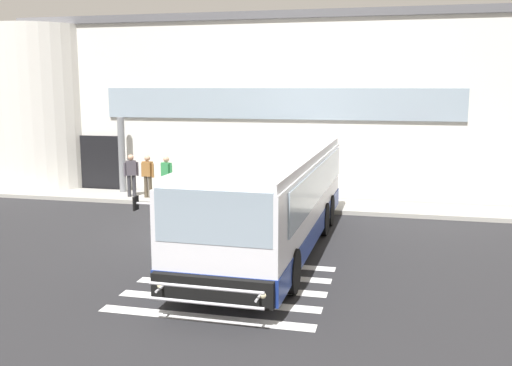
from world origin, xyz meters
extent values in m
cube|color=#232326|center=(0.00, 0.00, -0.01)|extent=(80.00, 90.00, 0.02)
cube|color=silver|center=(2.00, -6.00, 0.00)|extent=(4.40, 0.36, 0.01)
cube|color=silver|center=(2.00, -5.10, 0.00)|extent=(4.40, 0.36, 0.01)
cube|color=silver|center=(2.00, -4.20, 0.00)|extent=(4.40, 0.36, 0.01)
cube|color=silver|center=(2.00, -3.30, 0.00)|extent=(4.40, 0.36, 0.01)
cube|color=silver|center=(2.00, -2.40, 0.00)|extent=(4.40, 0.36, 0.01)
cube|color=silver|center=(0.00, 12.00, 3.50)|extent=(20.16, 12.00, 7.00)
cube|color=#56565B|center=(0.00, 12.00, 7.15)|extent=(20.36, 12.20, 0.30)
cylinder|color=silver|center=(-9.58, 6.50, 3.50)|extent=(4.40, 4.40, 7.00)
cube|color=black|center=(-6.58, 5.95, 1.20)|extent=(1.80, 0.16, 2.40)
cube|color=#8C9EAD|center=(1.00, 5.96, 3.80)|extent=(14.16, 0.10, 1.20)
cube|color=#9E9B93|center=(0.00, 4.80, 0.07)|extent=(24.16, 2.00, 0.15)
cylinder|color=slate|center=(-5.32, 5.40, 1.69)|extent=(0.28, 0.28, 3.08)
cube|color=silver|center=(2.28, -0.97, 1.42)|extent=(2.73, 10.16, 2.15)
cube|color=navy|center=(2.28, -0.97, 0.62)|extent=(2.77, 10.20, 0.55)
cube|color=silver|center=(2.28, -0.97, 2.60)|extent=(2.63, 9.95, 0.20)
cube|color=#8C9EAD|center=(2.19, -5.98, 2.02)|extent=(2.35, 0.16, 1.05)
cube|color=#8C9EAD|center=(3.58, -0.70, 1.92)|extent=(0.20, 8.91, 0.95)
cube|color=#8C9EAD|center=(0.99, -0.65, 1.92)|extent=(0.20, 8.91, 0.95)
cube|color=black|center=(2.19, -5.98, 2.38)|extent=(2.15, 0.14, 0.28)
cube|color=black|center=(2.19, -6.11, 0.63)|extent=(2.45, 0.24, 0.52)
sphere|color=beige|center=(3.22, -6.17, 0.65)|extent=(0.18, 0.18, 0.18)
sphere|color=beige|center=(1.17, -6.13, 0.65)|extent=(0.18, 0.18, 0.18)
cylinder|color=#B7B7BF|center=(0.70, -5.75, 2.17)|extent=(0.40, 0.06, 0.05)
cube|color=black|center=(0.50, -5.75, 2.17)|extent=(0.04, 0.20, 0.28)
cylinder|color=black|center=(3.40, -4.25, 0.50)|extent=(0.32, 1.01, 1.00)
cylinder|color=black|center=(1.05, -4.21, 0.50)|extent=(0.32, 1.01, 1.00)
cylinder|color=black|center=(3.49, 0.86, 0.50)|extent=(0.32, 1.01, 1.00)
cylinder|color=black|center=(1.14, 0.90, 0.50)|extent=(0.32, 1.01, 1.00)
cylinder|color=black|center=(3.52, 2.16, 0.50)|extent=(0.32, 1.01, 1.00)
cylinder|color=black|center=(1.17, 2.20, 0.50)|extent=(0.32, 1.01, 1.00)
cylinder|color=#B7B7BF|center=(2.19, -6.48, 0.50)|extent=(2.25, 0.10, 0.06)
cylinder|color=#B7B7BF|center=(2.19, -6.48, 0.80)|extent=(2.25, 0.10, 0.06)
cylinder|color=#B7B7BF|center=(3.16, -6.29, 0.65)|extent=(0.06, 0.50, 0.05)
cylinder|color=#B7B7BF|center=(1.21, -6.26, 0.65)|extent=(0.06, 0.50, 0.05)
cylinder|color=#2D2D33|center=(-4.44, 4.60, 0.57)|extent=(0.15, 0.15, 0.85)
cylinder|color=#2D2D33|center=(-4.61, 4.49, 0.57)|extent=(0.15, 0.15, 0.85)
cube|color=#4C4751|center=(-4.52, 4.54, 1.29)|extent=(0.44, 0.40, 0.58)
sphere|color=tan|center=(-4.52, 4.54, 1.71)|extent=(0.23, 0.23, 0.23)
cylinder|color=#4C4751|center=(-4.32, 4.68, 1.24)|extent=(0.09, 0.09, 0.55)
cylinder|color=#4C4751|center=(-4.73, 4.40, 1.24)|extent=(0.09, 0.09, 0.55)
cube|color=navy|center=(-4.62, 4.68, 1.27)|extent=(0.35, 0.32, 0.44)
cylinder|color=#4C4233|center=(-3.70, 4.45, 0.57)|extent=(0.15, 0.15, 0.85)
cylinder|color=#4C4233|center=(-3.89, 4.50, 0.57)|extent=(0.15, 0.15, 0.85)
cube|color=#996633|center=(-3.80, 4.47, 1.29)|extent=(0.42, 0.30, 0.58)
sphere|color=tan|center=(-3.80, 4.47, 1.71)|extent=(0.23, 0.23, 0.23)
cylinder|color=#996633|center=(-3.55, 4.42, 1.24)|extent=(0.09, 0.09, 0.55)
cylinder|color=#996633|center=(-4.04, 4.53, 1.24)|extent=(0.09, 0.09, 0.55)
cylinder|color=#4C4233|center=(-2.86, 4.29, 0.57)|extent=(0.15, 0.15, 0.85)
cylinder|color=#4C4233|center=(-3.04, 4.37, 0.57)|extent=(0.15, 0.15, 0.85)
cube|color=#338C4C|center=(-2.95, 4.33, 1.29)|extent=(0.44, 0.35, 0.58)
sphere|color=tan|center=(-2.95, 4.33, 1.71)|extent=(0.23, 0.23, 0.23)
cylinder|color=#338C4C|center=(-2.72, 4.23, 1.24)|extent=(0.09, 0.09, 0.55)
cylinder|color=#338C4C|center=(-3.18, 4.42, 1.24)|extent=(0.09, 0.09, 0.55)
cylinder|color=yellow|center=(-1.54, 3.60, 0.45)|extent=(0.18, 0.18, 0.90)
camera|label=1|loc=(5.45, -16.17, 4.50)|focal=40.44mm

